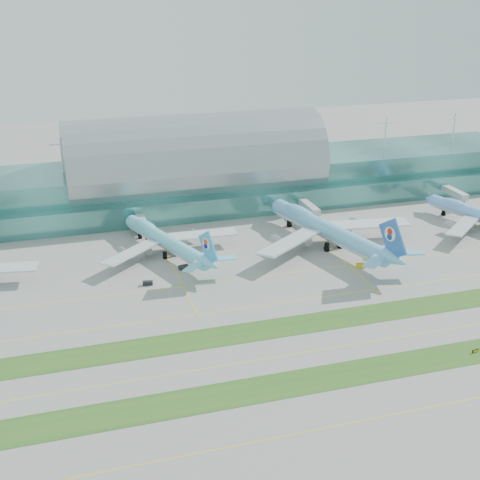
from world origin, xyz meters
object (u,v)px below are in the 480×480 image
object	(u,v)px
airliner_c	(327,229)
taxiway_sign_east	(476,351)
airliner_b	(165,240)
terminal	(195,175)

from	to	relation	value
airliner_c	taxiway_sign_east	distance (m)	90.07
airliner_b	airliner_c	distance (m)	64.75
terminal	airliner_b	distance (m)	63.58
airliner_b	taxiway_sign_east	xyz separation A→B (m)	(71.85, -99.63, -5.31)
airliner_b	taxiway_sign_east	distance (m)	122.95
terminal	airliner_b	size ratio (longest dim) A/B	5.14
airliner_b	airliner_c	bearing A→B (deg)	-28.72
taxiway_sign_east	airliner_c	bearing A→B (deg)	86.32
terminal	airliner_c	xyz separation A→B (m)	(38.28, -67.71, -7.07)
terminal	airliner_b	bearing A→B (deg)	-114.02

